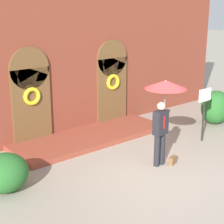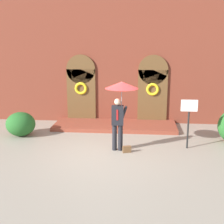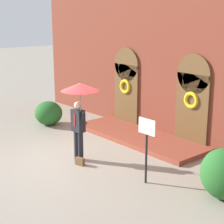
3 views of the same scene
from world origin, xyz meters
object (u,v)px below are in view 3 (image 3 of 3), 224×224
Objects in this scene: person_with_umbrella at (80,98)px; shrub_right at (224,174)px; sign_post at (147,140)px; handbag at (80,161)px; shrub_left at (49,113)px.

shrub_right is (4.09, 1.21, -1.30)m from person_with_umbrella.
handbag is at bearing -163.57° from sign_post.
shrub_left is 0.93× the size of shrub_right.
person_with_umbrella reaches higher than sign_post.
shrub_left is at bearing 162.13° from person_with_umbrella.
handbag is 0.16× the size of sign_post.
person_with_umbrella is 4.45m from shrub_right.
shrub_right is at bearing 3.89° from handbag.
person_with_umbrella reaches higher than shrub_right.
person_with_umbrella is 1.93× the size of shrub_right.
shrub_left is (-3.99, 1.29, -1.44)m from person_with_umbrella.
shrub_right is (3.85, 1.41, 0.50)m from handbag.
shrub_right is (8.08, -0.08, 0.14)m from shrub_left.
handbag is 0.25× the size of shrub_left.
shrub_left is 8.08m from shrub_right.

